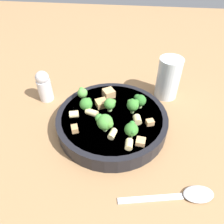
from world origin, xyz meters
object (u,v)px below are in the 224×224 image
Objects in this scene: broccoli_floret_6 at (140,100)px; spoon at (186,195)px; broccoli_floret_2 at (83,93)px; broccoli_floret_3 at (131,129)px; broccoli_floret_4 at (133,105)px; chicken_chunk_1 at (150,122)px; rigatoni_3 at (129,144)px; chicken_chunk_0 at (109,93)px; chicken_chunk_4 at (75,129)px; drinking_glass at (168,81)px; rigatoni_0 at (92,113)px; rigatoni_2 at (112,134)px; broccoli_floret_0 at (110,104)px; pasta_bowl at (112,120)px; rigatoni_4 at (137,120)px; rigatoni_1 at (74,114)px; pepper_shaker at (44,86)px; broccoli_floret_1 at (86,104)px; chicken_chunk_3 at (141,142)px; broccoli_floret_5 at (105,122)px; chicken_chunk_2 at (101,103)px.

spoon is at bearing 25.04° from broccoli_floret_6.
broccoli_floret_2 is 0.93× the size of broccoli_floret_3.
chicken_chunk_1 is at bearing 48.57° from broccoli_floret_4.
chicken_chunk_0 is at bearing -159.06° from rigatoni_3.
broccoli_floret_3 is at bearing 25.93° from chicken_chunk_0.
drinking_glass is at bearing 133.79° from chicken_chunk_4.
rigatoni_0 reaches higher than rigatoni_2.
broccoli_floret_6 is 2.06× the size of chicken_chunk_1.
rigatoni_0 is (0.02, -0.10, -0.02)m from broccoli_floret_4.
broccoli_floret_2 is (-0.03, -0.07, 0.00)m from broccoli_floret_0.
pasta_bowl is 13.13× the size of rigatoni_4.
rigatoni_0 is at bearing -120.93° from broccoli_floret_3.
rigatoni_4 is (0.00, 0.15, 0.00)m from rigatoni_1.
rigatoni_3 is at bearing 53.33° from pepper_shaker.
chicken_chunk_1 is at bearing 135.74° from broccoli_floret_3.
chicken_chunk_1 is at bearing 77.00° from pasta_bowl.
rigatoni_2 is 1.36× the size of chicken_chunk_1.
broccoli_floret_0 and broccoli_floret_1 have the same top height.
broccoli_floret_6 is at bearing -35.60° from drinking_glass.
broccoli_floret_3 is 0.15m from rigatoni_1.
broccoli_floret_1 is 0.08m from chicken_chunk_0.
rigatoni_0 is at bearing -68.13° from broccoli_floret_6.
broccoli_floret_6 is 0.12m from rigatoni_2.
rigatoni_3 reaches higher than chicken_chunk_1.
drinking_glass is at bearing -176.57° from spoon.
broccoli_floret_1 and broccoli_floret_6 have the same top height.
rigatoni_3 is at bearing -31.71° from chicken_chunk_1.
rigatoni_3 is at bearing -63.45° from chicken_chunk_3.
broccoli_floret_0 is 1.18× the size of rigatoni_0.
broccoli_floret_4 is 0.03m from broccoli_floret_6.
rigatoni_3 is 1.24× the size of chicken_chunk_4.
broccoli_floret_4 is 1.40× the size of chicken_chunk_0.
rigatoni_4 is 1.15× the size of chicken_chunk_4.
broccoli_floret_0 is 0.99× the size of broccoli_floret_2.
pepper_shaker is (-0.17, -0.27, -0.00)m from chicken_chunk_3.
drinking_glass reaches higher than rigatoni_2.
broccoli_floret_1 is at bearing 60.01° from pepper_shaker.
chicken_chunk_1 is at bearing -16.99° from drinking_glass.
pasta_bowl is at bearing -58.18° from broccoli_floret_6.
broccoli_floret_3 is 0.15m from chicken_chunk_0.
broccoli_floret_0 is 0.12m from chicken_chunk_3.
chicken_chunk_0 is (-0.09, -0.08, 0.00)m from rigatoni_4.
pepper_shaker is (-0.05, -0.26, -0.02)m from broccoli_floret_6.
broccoli_floret_0 is 1.98× the size of chicken_chunk_1.
broccoli_floret_5 reaches higher than chicken_chunk_1.
broccoli_floret_4 is at bearing 103.47° from rigatoni_1.
broccoli_floret_6 is 0.10m from chicken_chunk_2.
broccoli_floret_3 reaches higher than chicken_chunk_0.
broccoli_floret_5 reaches higher than spoon.
broccoli_floret_6 is at bearing -177.17° from chicken_chunk_3.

